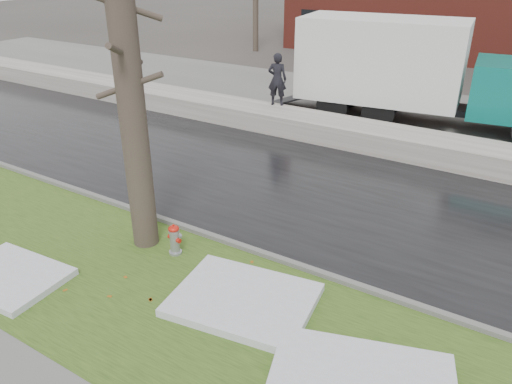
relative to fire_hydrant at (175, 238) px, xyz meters
The scene contains 13 objects.
ground 0.55m from the fire_hydrant, ahead, with size 120.00×120.00×0.00m, color #47423D.
verge 1.41m from the fire_hydrant, 75.44° to the right, with size 60.00×4.50×0.04m, color #294517.
road 4.48m from the fire_hydrant, 85.64° to the left, with size 60.00×7.00×0.03m, color black.
parking_lot 12.96m from the fire_hydrant, 88.50° to the left, with size 60.00×9.00×0.03m, color slate.
curb 1.07m from the fire_hydrant, 70.26° to the left, with size 60.00×0.15×0.14m, color slate.
snowbank 8.65m from the fire_hydrant, 87.75° to the left, with size 60.00×1.60×0.75m, color #B6B0A6.
fire_hydrant is the anchor object (origin of this frame).
tree 3.28m from the fire_hydrant, behind, with size 1.40×1.61×7.05m.
box_truck 12.25m from the fire_hydrant, 82.90° to the left, with size 11.70×3.85×3.86m.
worker 9.73m from the fire_hydrant, 106.54° to the left, with size 0.71×0.47×1.96m, color black.
snow_patch_near 2.34m from the fire_hydrant, 16.50° to the right, with size 2.60×2.00×0.16m, color silver.
snow_patch_far 3.40m from the fire_hydrant, 131.05° to the right, with size 2.20×1.60×0.14m, color silver.
snow_patch_side 5.09m from the fire_hydrant, 16.14° to the right, with size 2.80×1.80×0.18m, color silver.
Camera 1 is at (6.13, -6.92, 6.09)m, focal length 35.00 mm.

